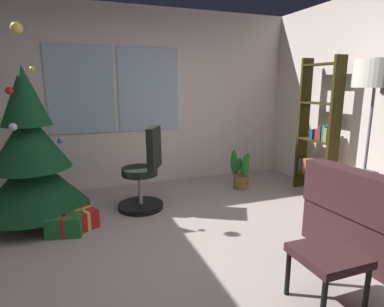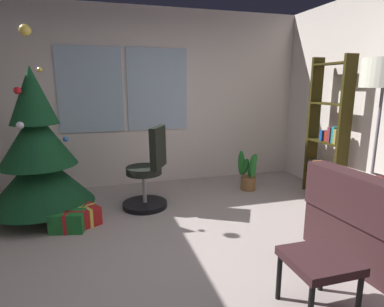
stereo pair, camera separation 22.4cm
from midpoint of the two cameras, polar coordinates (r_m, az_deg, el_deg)
The scene contains 10 objects.
ground_plane at distance 2.88m, azimuth 3.71°, elevation -20.74°, with size 4.80×5.02×0.10m, color #A89A95.
wall_back_with_windows at distance 4.89m, azimuth -6.62°, elevation 9.87°, with size 4.80×0.12×2.62m.
footstool at distance 2.43m, azimuth 24.50°, elevation -17.77°, with size 0.42×0.42×0.41m.
holiday_tree at distance 3.91m, azimuth -24.46°, elevation -0.54°, with size 1.16×1.16×2.13m.
gift_box_red at distance 3.73m, azimuth -17.15°, elevation -10.56°, with size 0.38×0.40×0.21m.
gift_box_green at distance 3.62m, azimuth -19.75°, elevation -11.44°, with size 0.39×0.30×0.22m.
office_chair at distance 3.95m, azimuth -6.25°, elevation -4.13°, with size 0.58×0.57×1.03m.
bookshelf at distance 4.66m, azimuth 24.51°, elevation 2.64°, with size 0.18×0.64×1.88m.
floor_lamp at distance 3.71m, azimuth 32.77°, elevation 10.75°, with size 0.43×0.43×1.77m.
potted_plant at distance 4.74m, azimuth 11.40°, elevation -3.43°, with size 0.29×0.33×0.57m.
Camera 2 is at (-0.73, -2.30, 1.52)m, focal length 29.62 mm.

